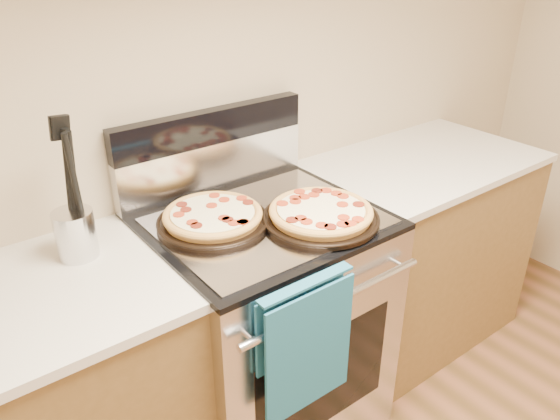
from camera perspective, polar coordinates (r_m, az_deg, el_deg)
wall_back at (r=1.97m, az=-8.18°, el=14.20°), size 4.00×0.00×4.00m
range_body at (r=2.10m, az=-1.64°, el=-12.23°), size 0.76×0.68×0.90m
oven_window at (r=1.91m, az=4.56°, el=-17.28°), size 0.56×0.01×0.40m
cooktop at (r=1.84m, az=-1.83°, el=-1.12°), size 0.76×0.68×0.02m
backsplash_lower at (r=2.04m, az=-6.99°, el=4.66°), size 0.76×0.06×0.18m
backsplash_upper at (r=1.98m, az=-7.23°, el=8.66°), size 0.76×0.06×0.12m
oven_handle at (r=1.66m, az=5.93°, el=-9.37°), size 0.70×0.03×0.03m
dish_towel at (r=1.66m, az=2.63°, el=-13.69°), size 0.32×0.05×0.42m
foil_sheet at (r=1.82m, az=-1.28°, el=-1.11°), size 0.70×0.55×0.01m
cabinet_right at (r=2.64m, az=13.69°, el=-4.32°), size 1.00×0.62×0.88m
countertop_right at (r=2.44m, az=14.85°, el=4.85°), size 1.02×0.64×0.03m
pepperoni_pizza_back at (r=1.79m, az=-7.02°, el=-0.78°), size 0.47×0.47×0.05m
pepperoni_pizza_front at (r=1.80m, az=4.29°, el=-0.45°), size 0.43×0.43×0.05m
utensil_crock at (r=1.72m, az=-20.57°, el=-2.37°), size 0.14×0.14×0.15m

